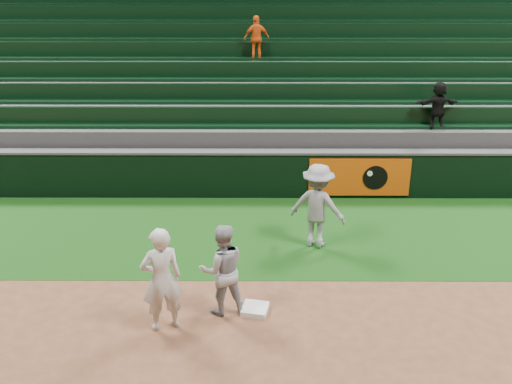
# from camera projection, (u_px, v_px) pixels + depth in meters

# --- Properties ---
(ground) EXTENTS (70.00, 70.00, 0.00)m
(ground) POSITION_uv_depth(u_px,v_px,m) (236.00, 307.00, 10.25)
(ground) COLOR brown
(ground) RESTS_ON ground
(foul_grass) EXTENTS (36.00, 4.20, 0.01)m
(foul_grass) POSITION_uv_depth(u_px,v_px,m) (241.00, 233.00, 13.02)
(foul_grass) COLOR #0F360D
(foul_grass) RESTS_ON ground
(first_base) EXTENTS (0.52, 0.52, 0.10)m
(first_base) POSITION_uv_depth(u_px,v_px,m) (255.00, 309.00, 10.11)
(first_base) COLOR white
(first_base) RESTS_ON ground
(first_baseman) EXTENTS (0.80, 0.67, 1.87)m
(first_baseman) POSITION_uv_depth(u_px,v_px,m) (161.00, 280.00, 9.34)
(first_baseman) COLOR silver
(first_baseman) RESTS_ON ground
(baserunner) EXTENTS (0.94, 0.81, 1.68)m
(baserunner) POSITION_uv_depth(u_px,v_px,m) (222.00, 269.00, 9.83)
(baserunner) COLOR #A2A4AC
(baserunner) RESTS_ON ground
(base_coach) EXTENTS (1.37, 1.09, 1.86)m
(base_coach) POSITION_uv_depth(u_px,v_px,m) (318.00, 206.00, 12.11)
(base_coach) COLOR gray
(base_coach) RESTS_ON foul_grass
(field_wall) EXTENTS (36.00, 0.45, 1.25)m
(field_wall) POSITION_uv_depth(u_px,v_px,m) (244.00, 173.00, 14.81)
(field_wall) COLOR black
(field_wall) RESTS_ON ground
(stadium_seating) EXTENTS (36.00, 5.95, 4.85)m
(stadium_seating) POSITION_uv_depth(u_px,v_px,m) (246.00, 100.00, 17.89)
(stadium_seating) COLOR #353537
(stadium_seating) RESTS_ON ground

